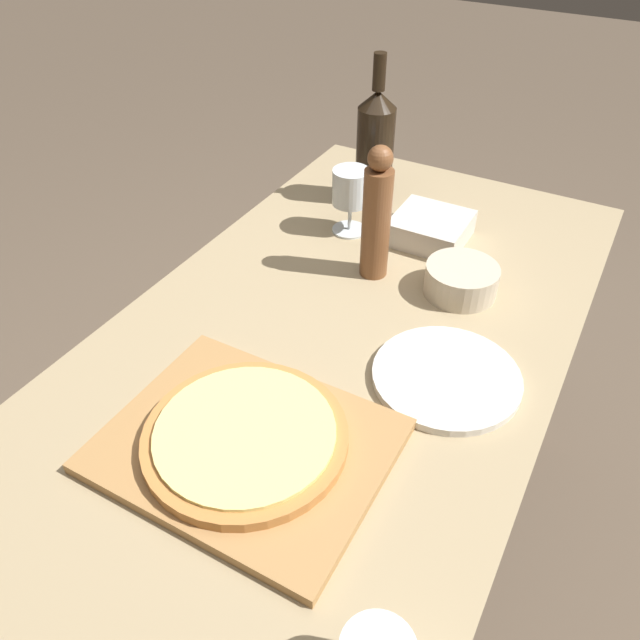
% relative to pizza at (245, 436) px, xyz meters
% --- Properties ---
extents(ground_plane, '(12.00, 12.00, 0.00)m').
position_rel_pizza_xyz_m(ground_plane, '(-0.01, 0.28, -0.80)').
color(ground_plane, brown).
extents(dining_table, '(0.76, 1.45, 0.77)m').
position_rel_pizza_xyz_m(dining_table, '(-0.01, 0.28, -0.14)').
color(dining_table, '#9E8966').
rests_on(dining_table, ground_plane).
extents(cutting_board, '(0.40, 0.32, 0.02)m').
position_rel_pizza_xyz_m(cutting_board, '(0.00, -0.00, -0.02)').
color(cutting_board, '#A87A47').
rests_on(cutting_board, dining_table).
extents(pizza, '(0.30, 0.30, 0.02)m').
position_rel_pizza_xyz_m(pizza, '(0.00, 0.00, 0.00)').
color(pizza, '#BC7A3D').
rests_on(pizza, cutting_board).
extents(wine_bottle, '(0.08, 0.08, 0.34)m').
position_rel_pizza_xyz_m(wine_bottle, '(-0.16, 0.77, 0.10)').
color(wine_bottle, black).
rests_on(wine_bottle, dining_table).
extents(pepper_mill, '(0.06, 0.06, 0.27)m').
position_rel_pizza_xyz_m(pepper_mill, '(-0.03, 0.50, 0.10)').
color(pepper_mill, brown).
rests_on(pepper_mill, dining_table).
extents(wine_glass, '(0.08, 0.08, 0.14)m').
position_rel_pizza_xyz_m(wine_glass, '(-0.15, 0.62, 0.07)').
color(wine_glass, silver).
rests_on(wine_glass, dining_table).
extents(small_bowl, '(0.14, 0.14, 0.06)m').
position_rel_pizza_xyz_m(small_bowl, '(0.14, 0.52, -0.00)').
color(small_bowl, beige).
rests_on(small_bowl, dining_table).
extents(dinner_plate, '(0.24, 0.24, 0.01)m').
position_rel_pizza_xyz_m(dinner_plate, '(0.20, 0.28, -0.02)').
color(dinner_plate, silver).
rests_on(dinner_plate, dining_table).
extents(food_container, '(0.15, 0.15, 0.05)m').
position_rel_pizza_xyz_m(food_container, '(0.02, 0.67, -0.00)').
color(food_container, beige).
rests_on(food_container, dining_table).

